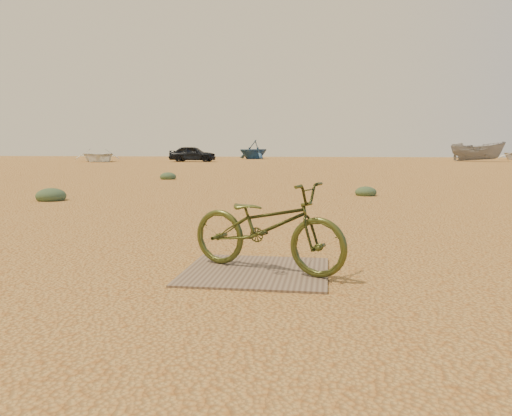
# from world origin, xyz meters

# --- Properties ---
(ground) EXTENTS (120.00, 120.00, 0.00)m
(ground) POSITION_xyz_m (0.00, 0.00, 0.00)
(ground) COLOR tan
(ground) RESTS_ON ground
(plywood_board) EXTENTS (1.42, 1.32, 0.02)m
(plywood_board) POSITION_xyz_m (0.11, 0.32, 0.01)
(plywood_board) COLOR #7C6851
(plywood_board) RESTS_ON ground
(bicycle) EXTENTS (1.79, 1.17, 0.89)m
(bicycle) POSITION_xyz_m (0.21, 0.35, 0.47)
(bicycle) COLOR #3D461B
(bicycle) RESTS_ON plywood_board
(car) EXTENTS (3.94, 1.59, 1.34)m
(car) POSITION_xyz_m (-10.74, 36.99, 0.67)
(car) COLOR black
(car) RESTS_ON ground
(boat_near_left) EXTENTS (5.75, 6.41, 1.09)m
(boat_near_left) POSITION_xyz_m (-18.79, 35.92, 0.55)
(boat_near_left) COLOR silver
(boat_near_left) RESTS_ON ground
(boat_far_left) EXTENTS (4.89, 4.99, 1.99)m
(boat_far_left) POSITION_xyz_m (-7.07, 47.40, 1.00)
(boat_far_left) COLOR #2D547A
(boat_far_left) RESTS_ON ground
(boat_mid_right) EXTENTS (4.70, 3.00, 1.70)m
(boat_mid_right) POSITION_xyz_m (13.58, 41.65, 0.85)
(boat_mid_right) COLOR gray
(boat_mid_right) RESTS_ON ground
(kale_a) EXTENTS (0.68, 0.68, 0.38)m
(kale_a) POSITION_xyz_m (-5.62, 6.30, 0.00)
(kale_a) COLOR #495E40
(kale_a) RESTS_ON ground
(kale_b) EXTENTS (0.55, 0.55, 0.30)m
(kale_b) POSITION_xyz_m (1.76, 8.60, 0.00)
(kale_b) COLOR #495E40
(kale_b) RESTS_ON ground
(kale_c) EXTENTS (0.63, 0.63, 0.35)m
(kale_c) POSITION_xyz_m (-5.38, 14.18, 0.00)
(kale_c) COLOR #495E40
(kale_c) RESTS_ON ground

